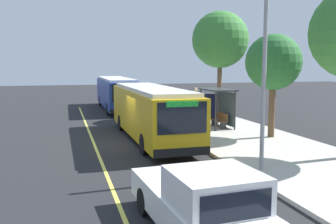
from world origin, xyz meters
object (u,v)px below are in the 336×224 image
(transit_bus_second, at_px, (116,92))
(pedestrian_commuter, at_px, (192,112))
(route_sign_post, at_px, (196,105))
(waiting_bench, at_px, (220,120))
(transit_bus_main, at_px, (151,111))
(pickup_truck, at_px, (201,204))

(transit_bus_second, distance_m, pedestrian_commuter, 12.46)
(transit_bus_second, relative_size, route_sign_post, 4.31)
(transit_bus_second, xyz_separation_m, waiting_bench, (12.82, 4.93, -0.99))
(transit_bus_main, height_order, route_sign_post, same)
(transit_bus_main, bearing_deg, transit_bus_second, 179.66)
(transit_bus_main, xyz_separation_m, waiting_bench, (-1.97, 5.02, -0.98))
(pickup_truck, height_order, pedestrian_commuter, pickup_truck)
(waiting_bench, relative_size, route_sign_post, 0.57)
(transit_bus_second, height_order, pickup_truck, transit_bus_second)
(transit_bus_second, bearing_deg, route_sign_post, 8.26)
(route_sign_post, bearing_deg, waiting_bench, 137.01)
(route_sign_post, height_order, pedestrian_commuter, route_sign_post)
(pickup_truck, bearing_deg, pedestrian_commuter, 161.49)
(transit_bus_second, relative_size, pedestrian_commuter, 7.13)
(route_sign_post, bearing_deg, pickup_truck, -19.27)
(pedestrian_commuter, bearing_deg, route_sign_post, -16.11)
(transit_bus_main, relative_size, waiting_bench, 7.04)
(transit_bus_main, distance_m, waiting_bench, 5.48)
(transit_bus_main, xyz_separation_m, pickup_truck, (12.17, -1.59, -0.76))
(transit_bus_main, height_order, pickup_truck, transit_bus_main)
(transit_bus_second, relative_size, pickup_truck, 2.18)
(pickup_truck, bearing_deg, route_sign_post, 160.73)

